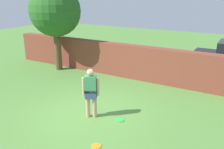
{
  "coord_description": "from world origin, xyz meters",
  "views": [
    {
      "loc": [
        4.29,
        -5.8,
        3.81
      ],
      "look_at": [
        0.09,
        1.39,
        1.0
      ],
      "focal_mm": 38.65,
      "sensor_mm": 36.0,
      "label": 1
    }
  ],
  "objects": [
    {
      "name": "person",
      "position": [
        0.18,
        -0.09,
        0.9
      ],
      "size": [
        0.49,
        0.36,
        1.62
      ],
      "rotation": [
        0.0,
        0.0,
        -2.67
      ],
      "color": "tan",
      "rests_on": "ground"
    },
    {
      "name": "tree",
      "position": [
        -4.26,
        3.3,
        2.97
      ],
      "size": [
        2.53,
        2.53,
        4.26
      ],
      "color": "brown",
      "rests_on": "ground"
    },
    {
      "name": "frisbee_orange",
      "position": [
        1.22,
        -1.37,
        0.01
      ],
      "size": [
        0.27,
        0.27,
        0.02
      ],
      "primitive_type": "cylinder",
      "color": "orange",
      "rests_on": "ground"
    },
    {
      "name": "brick_wall",
      "position": [
        -1.5,
        4.06,
        0.78
      ],
      "size": [
        11.8,
        0.5,
        1.56
      ],
      "primitive_type": "cube",
      "color": "brown",
      "rests_on": "ground"
    },
    {
      "name": "ground_plane",
      "position": [
        0.0,
        0.0,
        0.0
      ],
      "size": [
        40.0,
        40.0,
        0.0
      ],
      "primitive_type": "plane",
      "color": "#568C3D"
    },
    {
      "name": "frisbee_green",
      "position": [
        1.1,
        0.16,
        0.01
      ],
      "size": [
        0.27,
        0.27,
        0.02
      ],
      "primitive_type": "cylinder",
      "color": "green",
      "rests_on": "ground"
    }
  ]
}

